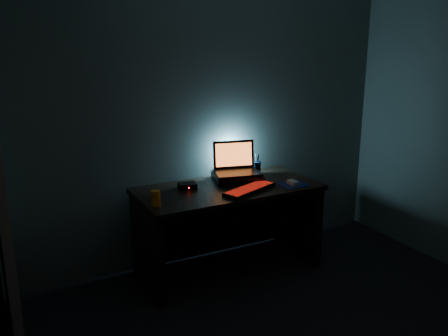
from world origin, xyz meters
The scene contains 10 objects.
room centered at (0.00, 0.00, 1.25)m, with size 3.50×4.00×2.50m.
desk centered at (0.00, 1.67, 0.49)m, with size 1.50×0.70×0.75m.
riser centered at (0.15, 1.74, 0.78)m, with size 0.40×0.30×0.06m, color black.
laptop centered at (0.16, 1.79, 0.87)m, with size 0.43×0.36×0.26m.
keyboard centered at (0.10, 1.44, 0.76)m, with size 0.51×0.32×0.03m.
mousepad centered at (0.50, 1.42, 0.75)m, with size 0.22×0.20×0.00m, color #0B184F.
mouse centered at (0.50, 1.42, 0.77)m, with size 0.06×0.10×0.03m, color #939298.
pen_cup centered at (0.39, 1.83, 0.81)m, with size 0.08×0.08×0.11m, color black.
juice_glass centered at (-0.68, 1.47, 0.81)m, with size 0.07×0.07×0.12m, color orange.
router centered at (-0.32, 1.73, 0.77)m, with size 0.16×0.13×0.05m.
Camera 1 is at (-1.82, -1.81, 2.01)m, focal length 40.00 mm.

